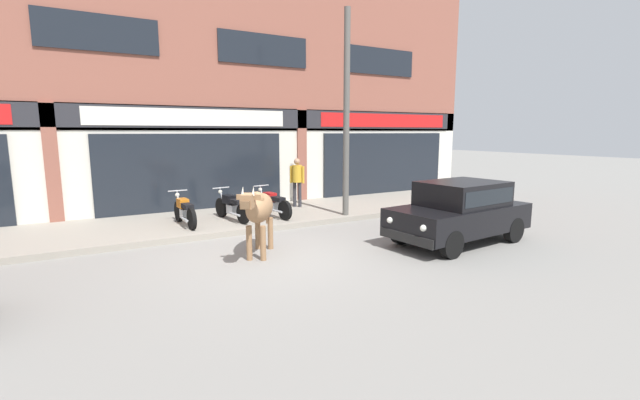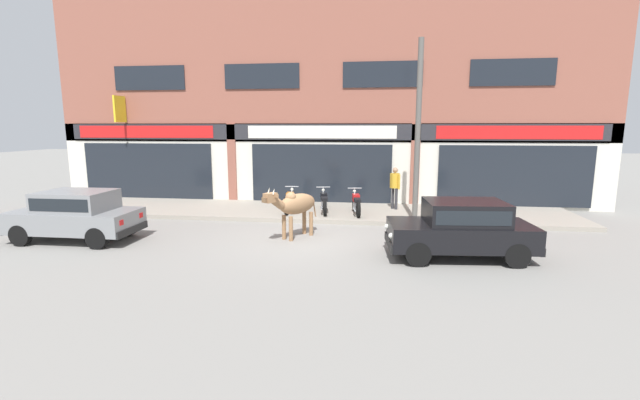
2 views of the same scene
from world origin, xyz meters
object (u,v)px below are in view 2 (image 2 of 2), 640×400
at_px(motorcycle_1, 324,202).
at_px(utility_pole, 418,132).
at_px(car_0, 462,227).
at_px(car_1, 76,213).
at_px(motorcycle_2, 356,203).
at_px(pedestrian, 395,184).
at_px(motorcycle_0, 289,201).
at_px(cow, 295,205).

bearing_deg(motorcycle_1, utility_pole, -16.67).
xyz_separation_m(car_0, car_1, (-10.72, 0.24, 0.00)).
relative_size(car_0, car_1, 1.02).
xyz_separation_m(motorcycle_2, pedestrian, (1.40, 1.15, 0.60)).
distance_m(motorcycle_1, pedestrian, 2.85).
bearing_deg(motorcycle_0, car_0, -40.47).
relative_size(motorcycle_1, pedestrian, 1.13).
xyz_separation_m(cow, car_1, (-6.22, -1.14, -0.19)).
relative_size(motorcycle_1, motorcycle_2, 1.00).
relative_size(cow, motorcycle_0, 1.04).
bearing_deg(pedestrian, car_0, -75.56).
bearing_deg(motorcycle_0, pedestrian, 14.87).
distance_m(car_0, car_1, 10.72).
bearing_deg(pedestrian, car_1, -150.13).
relative_size(motorcycle_2, utility_pole, 0.31).
bearing_deg(car_1, motorcycle_1, 32.79).
xyz_separation_m(cow, motorcycle_1, (0.46, 3.16, -0.47)).
distance_m(cow, motorcycle_2, 3.49).
xyz_separation_m(cow, motorcycle_0, (-0.83, 3.16, -0.47)).
height_order(motorcycle_0, motorcycle_2, same).
bearing_deg(car_1, cow, 10.40).
bearing_deg(car_0, motorcycle_0, 139.53).
bearing_deg(cow, pedestrian, 53.85).
distance_m(car_1, motorcycle_1, 7.96).
relative_size(motorcycle_0, motorcycle_1, 1.01).
relative_size(cow, motorcycle_2, 1.04).
height_order(motorcycle_2, pedestrian, pedestrian).
height_order(car_1, utility_pole, utility_pole).
xyz_separation_m(motorcycle_1, utility_pole, (3.20, -0.96, 2.56)).
bearing_deg(motorcycle_0, motorcycle_1, 0.36).
bearing_deg(motorcycle_2, cow, -118.55).
height_order(car_0, motorcycle_0, car_0).
height_order(car_1, motorcycle_0, car_1).
bearing_deg(motorcycle_1, motorcycle_2, -5.82).
height_order(car_0, utility_pole, utility_pole).
relative_size(pedestrian, utility_pole, 0.27).
relative_size(car_0, motorcycle_1, 2.06).
xyz_separation_m(car_0, motorcycle_0, (-5.32, 4.54, -0.28)).
distance_m(motorcycle_0, motorcycle_2, 2.49).
relative_size(car_1, utility_pole, 0.61).
relative_size(car_0, motorcycle_2, 2.06).
height_order(cow, car_1, cow).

